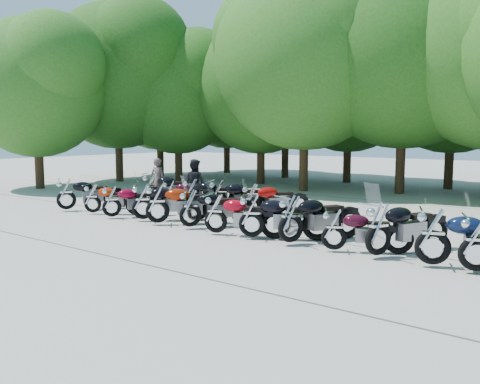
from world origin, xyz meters
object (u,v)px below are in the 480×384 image
Objects in this scene: motorcycle_7 at (252,214)px; motorcycle_17 at (251,199)px; motorcycle_8 at (291,217)px; motorcycle_9 at (334,228)px; motorcycle_0 at (66,193)px; motorcycle_12 at (477,241)px; motorcycle_14 at (170,193)px; motorcycle_3 at (143,200)px; rider_0 at (158,180)px; motorcycle_10 at (379,227)px; motorcycle_2 at (112,200)px; motorcycle_4 at (157,202)px; motorcycle_13 at (151,187)px; motorcycle_11 at (433,234)px; motorcycle_15 at (192,193)px; motorcycle_6 at (216,212)px; rider_1 at (194,184)px; motorcycle_1 at (92,197)px; motorcycle_16 at (219,195)px.

motorcycle_7 is 1.03× the size of motorcycle_17.
motorcycle_8 reaches higher than motorcycle_9.
motorcycle_12 reaches higher than motorcycle_0.
motorcycle_3 is at bearing 168.56° from motorcycle_14.
rider_0 is (-8.39, 3.37, 0.19)m from motorcycle_8.
motorcycle_10 reaches higher than motorcycle_14.
motorcycle_4 reaches higher than motorcycle_2.
motorcycle_13 reaches higher than motorcycle_17.
motorcycle_2 is 0.86× the size of motorcycle_4.
motorcycle_8 is 3.52m from motorcycle_11.
motorcycle_8 is 1.23m from motorcycle_9.
motorcycle_2 is 2.93m from motorcycle_15.
motorcycle_2 is 3.26m from motorcycle_13.
motorcycle_4 is 1.19× the size of motorcycle_14.
motorcycle_6 is at bearing 69.17° from motorcycle_12.
motorcycle_1 is at bearing 52.99° from rider_1.
motorcycle_8 is at bearing -144.53° from motorcycle_15.
motorcycle_0 is at bearing 46.22° from motorcycle_4.
motorcycle_13 is 1.08× the size of motorcycle_17.
motorcycle_3 reaches higher than motorcycle_0.
motorcycle_12 is at bearing -134.92° from motorcycle_15.
motorcycle_1 is 1.15× the size of rider_1.
motorcycle_7 is 0.95× the size of motorcycle_8.
motorcycle_9 is (2.42, 0.01, -0.09)m from motorcycle_7.
motorcycle_10 reaches higher than motorcycle_15.
rider_0 reaches higher than motorcycle_13.
rider_0 is 0.98× the size of rider_1.
motorcycle_17 is 3.25m from rider_1.
motorcycle_16 is (1.18, 0.10, 0.01)m from motorcycle_15.
motorcycle_12 is at bearing -135.72° from motorcycle_3.
motorcycle_8 is 7.05m from rider_1.
motorcycle_14 is (-11.25, 2.57, -0.09)m from motorcycle_12.
motorcycle_6 is 1.11× the size of motorcycle_9.
motorcycle_13 reaches higher than motorcycle_16.
motorcycle_13 reaches higher than motorcycle_2.
motorcycle_13 is at bearing 36.38° from motorcycle_7.
motorcycle_2 is 9.13m from motorcycle_10.
motorcycle_4 is at bearing 150.61° from motorcycle_16.
motorcycle_13 is at bearing 8.90° from motorcycle_10.
motorcycle_0 is 1.11× the size of motorcycle_14.
motorcycle_11 is (12.94, 0.14, 0.05)m from motorcycle_0.
motorcycle_9 is 9.80m from motorcycle_13.
rider_0 is (-3.80, 0.73, 0.22)m from motorcycle_16.
rider_1 is at bearing -100.02° from motorcycle_0.
motorcycle_7 is 0.99× the size of motorcycle_16.
motorcycle_17 is at bearing -123.91° from motorcycle_0.
motorcycle_12 is 1.00× the size of motorcycle_16.
motorcycle_10 is 1.01× the size of motorcycle_13.
rider_1 reaches higher than motorcycle_9.
motorcycle_6 is 3.55m from motorcycle_9.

